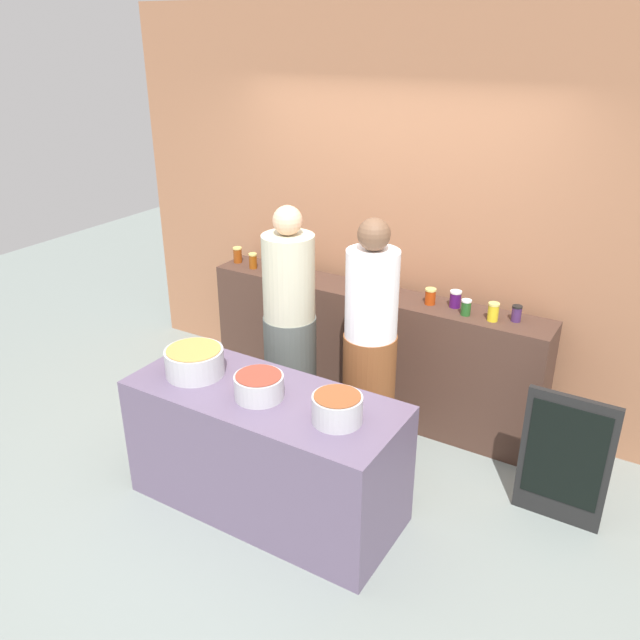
% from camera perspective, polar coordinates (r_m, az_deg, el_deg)
% --- Properties ---
extents(ground, '(12.00, 12.00, 0.00)m').
position_cam_1_polar(ground, '(4.56, -2.35, -13.70)').
color(ground, gray).
extents(storefront_wall, '(4.80, 0.12, 3.00)m').
position_cam_1_polar(storefront_wall, '(5.04, 6.58, 9.11)').
color(storefront_wall, '#9E6848').
rests_on(storefront_wall, ground).
extents(display_shelf, '(2.70, 0.36, 1.00)m').
position_cam_1_polar(display_shelf, '(5.10, 4.38, -2.69)').
color(display_shelf, '#472F25').
rests_on(display_shelf, ground).
extents(prep_table, '(1.70, 0.70, 0.82)m').
position_cam_1_polar(prep_table, '(4.12, -4.79, -11.37)').
color(prep_table, '#5F506A').
rests_on(prep_table, ground).
extents(preserve_jar_0, '(0.07, 0.07, 0.13)m').
position_cam_1_polar(preserve_jar_0, '(5.52, -7.23, 5.68)').
color(preserve_jar_0, '#86390F').
rests_on(preserve_jar_0, display_shelf).
extents(preserve_jar_1, '(0.07, 0.07, 0.13)m').
position_cam_1_polar(preserve_jar_1, '(5.37, -5.89, 5.18)').
color(preserve_jar_1, '#8A400E').
rests_on(preserve_jar_1, display_shelf).
extents(preserve_jar_2, '(0.09, 0.09, 0.10)m').
position_cam_1_polar(preserve_jar_2, '(5.26, -4.48, 4.68)').
color(preserve_jar_2, olive).
rests_on(preserve_jar_2, display_shelf).
extents(preserve_jar_3, '(0.09, 0.09, 0.14)m').
position_cam_1_polar(preserve_jar_3, '(5.24, -2.28, 4.87)').
color(preserve_jar_3, '#3C5A28').
rests_on(preserve_jar_3, display_shelf).
extents(preserve_jar_4, '(0.08, 0.08, 0.11)m').
position_cam_1_polar(preserve_jar_4, '(4.89, 5.85, 3.12)').
color(preserve_jar_4, '#B4340B').
rests_on(preserve_jar_4, display_shelf).
extents(preserve_jar_5, '(0.08, 0.08, 0.12)m').
position_cam_1_polar(preserve_jar_5, '(4.70, 9.64, 2.06)').
color(preserve_jar_5, '#A9370D').
rests_on(preserve_jar_5, display_shelf).
extents(preserve_jar_6, '(0.08, 0.08, 0.12)m').
position_cam_1_polar(preserve_jar_6, '(4.68, 11.77, 1.82)').
color(preserve_jar_6, '#421157').
rests_on(preserve_jar_6, display_shelf).
extents(preserve_jar_7, '(0.07, 0.07, 0.11)m').
position_cam_1_polar(preserve_jar_7, '(4.57, 12.67, 1.09)').
color(preserve_jar_7, '#225621').
rests_on(preserve_jar_7, display_shelf).
extents(preserve_jar_8, '(0.08, 0.08, 0.13)m').
position_cam_1_polar(preserve_jar_8, '(4.52, 14.93, 0.70)').
color(preserve_jar_8, gold).
rests_on(preserve_jar_8, display_shelf).
extents(preserve_jar_9, '(0.07, 0.07, 0.11)m').
position_cam_1_polar(preserve_jar_9, '(4.56, 16.83, 0.56)').
color(preserve_jar_9, '#412554').
rests_on(preserve_jar_9, display_shelf).
extents(cooking_pot_left, '(0.37, 0.37, 0.17)m').
position_cam_1_polar(cooking_pot_left, '(4.13, -10.93, -3.61)').
color(cooking_pot_left, '#B7B7BC').
rests_on(cooking_pot_left, prep_table).
extents(cooking_pot_center, '(0.29, 0.29, 0.14)m').
position_cam_1_polar(cooking_pot_center, '(3.83, -5.31, -5.82)').
color(cooking_pot_center, '#B7B7BC').
rests_on(cooking_pot_center, prep_table).
extents(cooking_pot_right, '(0.28, 0.28, 0.16)m').
position_cam_1_polar(cooking_pot_right, '(3.59, 1.52, -7.76)').
color(cooking_pot_right, '#B7B7BC').
rests_on(cooking_pot_right, prep_table).
extents(cook_with_tongs, '(0.37, 0.37, 1.76)m').
position_cam_1_polar(cook_with_tongs, '(4.59, -2.65, -1.70)').
color(cook_with_tongs, '#4F5550').
rests_on(cook_with_tongs, ground).
extents(cook_in_cap, '(0.36, 0.36, 1.75)m').
position_cam_1_polar(cook_in_cap, '(4.36, 4.37, -3.26)').
color(cook_in_cap, brown).
rests_on(cook_in_cap, ground).
extents(chalkboard_sign, '(0.53, 0.05, 0.87)m').
position_cam_1_polar(chalkboard_sign, '(4.24, 20.62, -11.37)').
color(chalkboard_sign, black).
rests_on(chalkboard_sign, ground).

